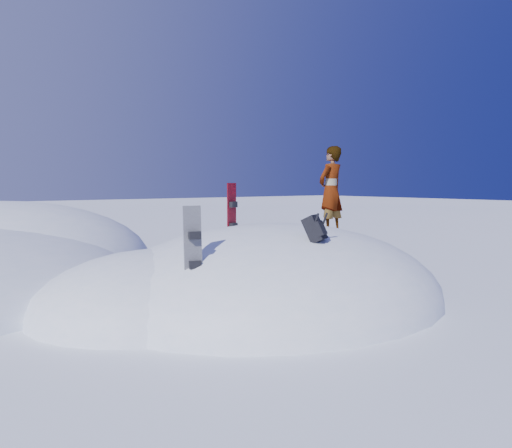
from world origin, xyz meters
TOP-DOWN VIEW (x-y plane):
  - ground at (0.00, 0.00)m, footprint 120.00×120.00m
  - snow_mound at (-0.17, 0.24)m, footprint 8.00×6.00m
  - rock_outcrop at (3.72, 3.01)m, footprint 4.68×4.41m
  - snowboard_red at (-0.54, 0.64)m, footprint 0.26×0.18m
  - snowboard_dark at (-2.28, -0.90)m, footprint 0.30×0.23m
  - backpack at (-0.22, -1.39)m, footprint 0.46×0.52m
  - gear_pile at (-2.57, -1.27)m, footprint 0.81×0.70m
  - person at (1.89, 0.35)m, footprint 0.76×0.57m

SIDE VIEW (x-z plane):
  - ground at x=0.00m, z-range 0.00..0.00m
  - snow_mound at x=-0.17m, z-range -1.50..1.50m
  - rock_outcrop at x=3.72m, z-range -0.82..0.85m
  - gear_pile at x=-2.57m, z-range 0.00..0.21m
  - snowboard_dark at x=-2.28m, z-range 0.48..1.96m
  - backpack at x=-0.22m, z-range 1.25..1.78m
  - snowboard_red at x=-0.54m, z-range 0.91..2.30m
  - person at x=1.89m, z-range 1.17..3.09m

